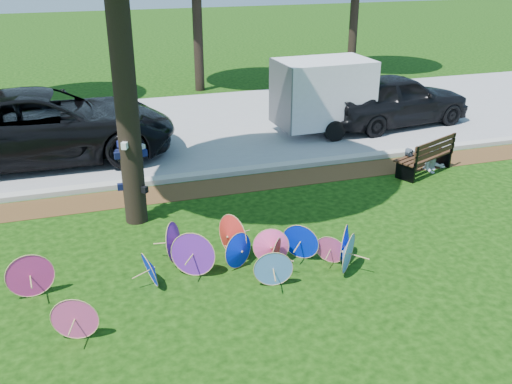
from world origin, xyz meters
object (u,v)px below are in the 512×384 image
cargo_trailer (323,92)px  person_left (410,149)px  black_van (45,126)px  person_right (436,145)px  dark_pickup (395,99)px  parasol_pile (227,255)px  park_bench (423,155)px

cargo_trailer → person_left: (0.72, -3.66, -0.62)m
black_van → person_right: 9.84m
cargo_trailer → person_right: size_ratio=2.03×
dark_pickup → cargo_trailer: 2.50m
person_left → person_right: size_ratio=0.94×
dark_pickup → person_right: size_ratio=3.62×
person_right → dark_pickup: bearing=79.3°
parasol_pile → black_van: 7.51m
parasol_pile → black_van: (-2.97, 6.88, 0.56)m
park_bench → person_left: 0.39m
person_right → black_van: bearing=162.7°
black_van → park_bench: black_van is taller
cargo_trailer → person_right: (1.42, -3.66, -0.58)m
parasol_pile → park_bench: park_bench is taller
parasol_pile → person_left: (5.45, 3.18, 0.26)m
parasol_pile → cargo_trailer: bearing=55.3°
parasol_pile → cargo_trailer: size_ratio=2.21×
parasol_pile → person_left: person_left is taller
person_right → park_bench: bearing=-167.0°
dark_pickup → person_left: 4.15m
parasol_pile → cargo_trailer: cargo_trailer is taller
black_van → dark_pickup: size_ratio=1.38×
dark_pickup → park_bench: 4.07m
cargo_trailer → person_left: cargo_trailer is taller
parasol_pile → person_left: bearing=30.3°
person_left → black_van: bearing=149.9°
black_van → cargo_trailer: size_ratio=2.46×
black_van → park_bench: (8.76, -3.75, -0.46)m
parasol_pile → dark_pickup: dark_pickup is taller
dark_pickup → cargo_trailer: (-2.46, -0.10, 0.42)m
parasol_pile → person_right: (6.15, 3.18, 0.30)m
cargo_trailer → park_bench: size_ratio=1.54×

